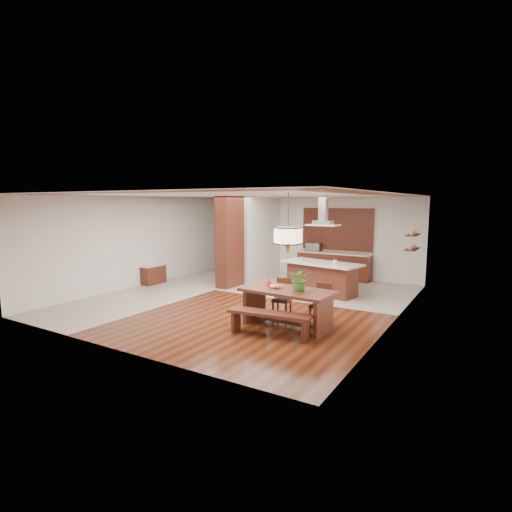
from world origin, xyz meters
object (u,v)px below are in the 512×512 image
Objects in this scene: dining_chair_right at (320,304)px; range_hood at (323,211)px; kitchen_island at (322,278)px; dining_bench at (269,324)px; dining_chair_left at (282,298)px; hallway_console at (154,275)px; fruit_bowl at (276,287)px; pendant_lantern at (288,224)px; foliage_plant at (300,278)px; microwave at (314,247)px; island_cup at (335,262)px; dining_table at (287,299)px.

range_hood is at bearing 117.21° from dining_chair_right.
kitchen_island is 2.75× the size of range_hood.
dining_chair_left reaches higher than dining_bench.
hallway_console is 3.55× the size of fruit_bowl.
fruit_bowl is 0.28× the size of range_hood.
pendant_lantern is (0.04, 0.72, 2.00)m from dining_bench.
pendant_lantern reaches higher than foliage_plant.
pendant_lantern reaches higher than dining_chair_right.
dining_chair_right is at bearing -10.46° from dining_chair_left.
microwave is (-1.81, 6.52, 0.84)m from dining_bench.
island_cup is at bearing -60.09° from microwave.
island_cup is at bearing 91.79° from dining_table.
range_hood reaches higher than dining_chair_left.
fruit_bowl is 3.25m from island_cup.
kitchen_island is at bearing 99.20° from pendant_lantern.
foliage_plant is at bearing -74.04° from microwave.
foliage_plant is (0.27, 0.04, 0.48)m from dining_table.
dining_bench is at bearing -93.50° from dining_table.
pendant_lantern is at bearing -76.57° from microwave.
dining_chair_right is 0.37× the size of kitchen_island.
island_cup is at bearing 90.82° from dining_bench.
range_hood is at bearing 99.19° from pendant_lantern.
dining_chair_left is at bearing -88.31° from range_hood.
fruit_bowl is (0.18, -0.65, 0.41)m from dining_chair_left.
fruit_bowl is 1.84× the size of island_cup.
dining_chair_left is 1.78× the size of microwave.
hallway_console is 5.96m from range_hood.
dining_chair_right is (1.00, -0.06, -0.00)m from dining_chair_left.
dining_chair_left is at bearing 125.79° from pendant_lantern.
pendant_lantern reaches higher than microwave.
dining_table is 8.27× the size of fruit_bowl.
dining_chair_left is 0.79m from fruit_bowl.
kitchen_island is (-0.08, 2.69, 0.04)m from dining_chair_left.
dining_chair_right reaches higher than hallway_console.
island_cup is (0.36, 2.58, 0.56)m from dining_chair_left.
pendant_lantern reaches higher than island_cup.
dining_chair_right is at bearing 63.83° from foliage_plant.
hallway_console is at bearing 174.89° from dining_chair_right.
range_hood reaches higher than foliage_plant.
hallway_console is at bearing -152.95° from kitchen_island.
fruit_bowl is 0.10× the size of kitchen_island.
pendant_lantern reaches higher than hallway_console.
microwave reaches higher than kitchen_island.
dining_chair_right is 2.78m from island_cup.
foliage_plant is 0.21× the size of kitchen_island.
range_hood is 1.77× the size of microwave.
microwave is at bearing 118.04° from range_hood.
dining_table is at bearing -61.17° from dining_chair_left.
range_hood is (-0.26, 3.35, 1.60)m from fruit_bowl.
island_cup reaches higher than dining_chair_right.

